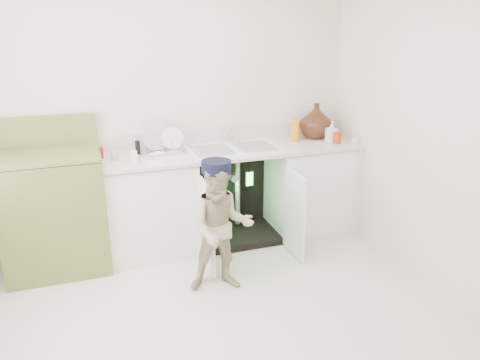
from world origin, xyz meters
name	(u,v)px	position (x,y,z in m)	size (l,w,h in m)	color
ground	(213,320)	(0.00, 0.00, 0.00)	(3.50, 3.50, 0.00)	#B9B3A3
room_shell	(210,151)	(0.00, 0.00, 1.25)	(6.00, 5.50, 1.26)	silver
counter_run	(237,191)	(0.58, 1.21, 0.48)	(2.44, 1.02, 1.24)	white
avocado_stove	(55,210)	(-1.03, 1.18, 0.52)	(0.81, 0.65, 1.26)	olive
repair_worker	(221,227)	(0.18, 0.39, 0.53)	(0.72, 0.71, 1.05)	tan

